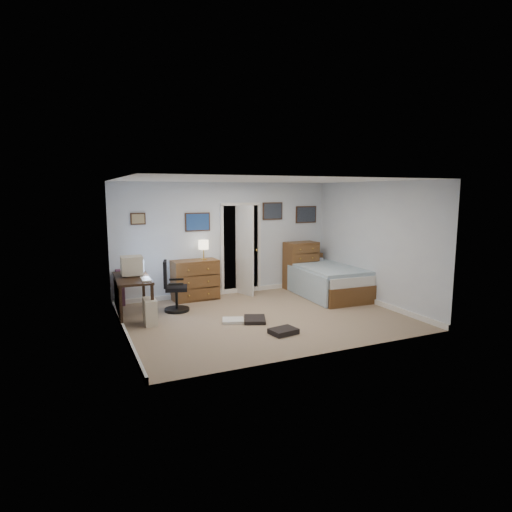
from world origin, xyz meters
The scene contains 15 objects.
floor centered at (0.00, 0.00, -0.01)m, with size 5.00×4.00×0.02m, color gray.
computer_desk centered at (-2.29, 0.96, 0.58)m, with size 0.66×1.33×0.75m.
crt_monitor centered at (-2.18, 1.11, 0.94)m, with size 0.41×0.38×0.36m.
keyboard centered at (-2.02, 0.61, 0.77)m, with size 0.15×0.40×0.02m, color beige.
pc_tower centered at (-2.00, 0.41, 0.23)m, with size 0.22×0.43×0.45m.
office_chair centered at (-1.43, 1.05, 0.38)m, with size 0.59×0.59×0.99m.
media_stack centered at (-2.32, 1.90, 0.37)m, with size 0.15×0.15×0.74m, color maroon.
low_dresser centered at (-0.79, 1.77, 0.43)m, with size 0.96×0.48×0.86m, color brown.
table_lamp centered at (-0.59, 1.78, 1.16)m, with size 0.22×0.22×0.42m.
doorway centered at (0.35, 2.27, 1.00)m, with size 0.96×1.12×2.05m.
tall_dresser centered at (1.80, 1.75, 0.56)m, with size 0.76×0.45×1.12m, color brown.
headboard_bookcase centered at (1.95, 1.86, 0.44)m, with size 0.93×0.28×0.82m.
bed centered at (1.98, 1.00, 0.34)m, with size 1.27×2.26×0.73m.
wall_posters centered at (0.57, 1.98, 1.75)m, with size 4.38×0.04×0.60m.
floor_clutter centered at (-0.28, -0.48, 0.04)m, with size 0.99×1.33×0.09m.
Camera 1 is at (-3.26, -6.94, 2.30)m, focal length 30.00 mm.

